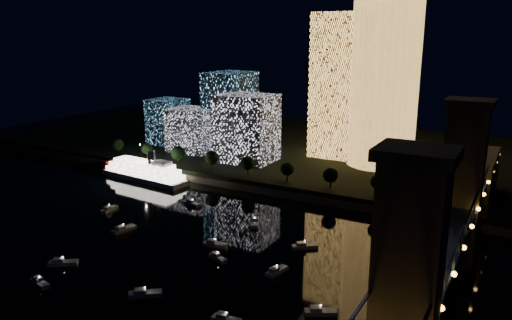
# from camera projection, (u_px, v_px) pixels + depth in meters

# --- Properties ---
(ground) EXTENTS (520.00, 520.00, 0.00)m
(ground) POSITION_uv_depth(u_px,v_px,m) (183.00, 281.00, 141.09)
(ground) COLOR black
(ground) RESTS_ON ground
(far_bank) EXTENTS (420.00, 160.00, 5.00)m
(far_bank) POSITION_uv_depth(u_px,v_px,m) (360.00, 155.00, 275.68)
(far_bank) COLOR black
(far_bank) RESTS_ON ground
(seawall) EXTENTS (420.00, 6.00, 3.00)m
(seawall) POSITION_uv_depth(u_px,v_px,m) (302.00, 196.00, 210.02)
(seawall) COLOR #6B5E4C
(seawall) RESTS_ON ground
(tower_cylindrical) EXTENTS (34.00, 34.00, 86.28)m
(tower_cylindrical) POSITION_uv_depth(u_px,v_px,m) (385.00, 76.00, 236.35)
(tower_cylindrical) COLOR #FCB150
(tower_cylindrical) RESTS_ON far_bank
(tower_rectangular) EXTENTS (22.97, 22.97, 73.09)m
(tower_rectangular) POSITION_uv_depth(u_px,v_px,m) (338.00, 86.00, 256.80)
(tower_rectangular) COLOR #FCB150
(tower_rectangular) RESTS_ON far_bank
(midrise_blocks) EXTENTS (84.49, 45.35, 42.40)m
(midrise_blocks) POSITION_uv_depth(u_px,v_px,m) (219.00, 121.00, 269.78)
(midrise_blocks) COLOR white
(midrise_blocks) RESTS_ON far_bank
(truss_bridge) EXTENTS (13.00, 266.00, 50.00)m
(truss_bridge) POSITION_uv_depth(u_px,v_px,m) (429.00, 276.00, 109.41)
(truss_bridge) COLOR navy
(truss_bridge) RESTS_ON ground
(riverboat) EXTENTS (52.05, 15.35, 15.45)m
(riverboat) POSITION_uv_depth(u_px,v_px,m) (141.00, 171.00, 238.65)
(riverboat) COLOR silver
(riverboat) RESTS_ON ground
(motorboats) EXTENTS (106.64, 78.44, 2.78)m
(motorboats) POSITION_uv_depth(u_px,v_px,m) (189.00, 251.00, 158.10)
(motorboats) COLOR silver
(motorboats) RESTS_ON ground
(esplanade_trees) EXTENTS (165.96, 6.98, 8.99)m
(esplanade_trees) POSITION_uv_depth(u_px,v_px,m) (242.00, 162.00, 228.52)
(esplanade_trees) COLOR black
(esplanade_trees) RESTS_ON far_bank
(street_lamps) EXTENTS (132.70, 0.70, 5.65)m
(street_lamps) POSITION_uv_depth(u_px,v_px,m) (247.00, 162.00, 234.41)
(street_lamps) COLOR black
(street_lamps) RESTS_ON far_bank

